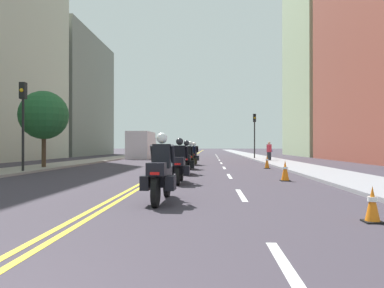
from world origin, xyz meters
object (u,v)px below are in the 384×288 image
object	(u,v)px
traffic_cone_2	(372,204)
parked_truck	(142,146)
motorcycle_1	(179,165)
motorcycle_4	(194,156)
motorcycle_0	(161,174)
pedestrian_0	(269,151)
traffic_light_far	(255,128)
traffic_cone_1	(285,171)
street_tree_1	(44,115)
traffic_cone_0	(267,162)
motorcycle_2	(186,160)
traffic_light_near	(23,110)
motorcycle_3	(190,158)

from	to	relation	value
traffic_cone_2	parked_truck	bearing A→B (deg)	107.71
motorcycle_1	motorcycle_4	distance (m)	12.26
motorcycle_0	parked_truck	xyz separation A→B (m)	(-6.10, 29.51, 0.61)
motorcycle_0	motorcycle_1	size ratio (longest dim) A/B	1.06
motorcycle_4	pedestrian_0	size ratio (longest dim) A/B	1.32
traffic_cone_2	traffic_light_far	bearing A→B (deg)	86.94
motorcycle_0	traffic_cone_2	distance (m)	4.45
traffic_cone_1	traffic_cone_2	bearing A→B (deg)	-90.16
parked_truck	street_tree_1	bearing A→B (deg)	-97.34
traffic_cone_0	traffic_cone_1	world-z (taller)	traffic_cone_0
traffic_cone_2	pedestrian_0	xyz separation A→B (m)	(2.14, 24.19, 0.56)
traffic_cone_0	parked_truck	distance (m)	19.74
motorcycle_2	traffic_light_near	xyz separation A→B (m)	(-7.93, 0.20, 2.41)
motorcycle_3	motorcycle_0	bearing A→B (deg)	-92.45
motorcycle_2	motorcycle_4	world-z (taller)	motorcycle_4
motorcycle_0	traffic_cone_1	distance (m)	6.70
traffic_cone_1	traffic_cone_2	size ratio (longest dim) A/B	1.23
motorcycle_2	traffic_cone_1	size ratio (longest dim) A/B	2.78
motorcycle_2	traffic_cone_2	xyz separation A→B (m)	(3.93, -10.33, -0.33)
pedestrian_0	motorcycle_1	bearing A→B (deg)	-137.56
motorcycle_1	pedestrian_0	size ratio (longest dim) A/B	1.27
traffic_light_near	traffic_cone_1	bearing A→B (deg)	-14.87
motorcycle_1	traffic_light_far	bearing A→B (deg)	76.61
motorcycle_0	motorcycle_4	world-z (taller)	motorcycle_0
motorcycle_0	traffic_cone_0	world-z (taller)	motorcycle_0
motorcycle_4	pedestrian_0	distance (m)	8.33
motorcycle_4	traffic_cone_1	xyz separation A→B (m)	(3.97, -11.14, -0.26)
motorcycle_2	street_tree_1	size ratio (longest dim) A/B	0.48
motorcycle_4	traffic_cone_1	distance (m)	11.83
motorcycle_0	street_tree_1	xyz separation A→B (m)	(-8.39, 11.74, 2.42)
motorcycle_3	traffic_cone_0	xyz separation A→B (m)	(4.45, 0.76, -0.25)
motorcycle_3	parked_truck	xyz separation A→B (m)	(-6.12, 17.41, 0.62)
pedestrian_0	traffic_light_near	bearing A→B (deg)	-164.65
traffic_cone_0	traffic_light_far	distance (m)	15.13
motorcycle_2	street_tree_1	distance (m)	9.40
traffic_cone_0	traffic_cone_1	distance (m)	7.48
traffic_cone_0	pedestrian_0	distance (m)	9.50
motorcycle_0	traffic_light_near	xyz separation A→B (m)	(-7.90, 8.54, 2.39)
motorcycle_0	traffic_cone_0	distance (m)	13.61
street_tree_1	parked_truck	world-z (taller)	street_tree_1
street_tree_1	parked_truck	bearing A→B (deg)	82.66
traffic_cone_2	pedestrian_0	bearing A→B (deg)	84.94
motorcycle_4	street_tree_1	distance (m)	9.97
traffic_cone_0	pedestrian_0	bearing A→B (deg)	80.07
pedestrian_0	traffic_cone_2	bearing A→B (deg)	-124.01
motorcycle_2	parked_truck	world-z (taller)	parked_truck
motorcycle_0	street_tree_1	bearing A→B (deg)	127.29
motorcycle_3	parked_truck	distance (m)	18.47
motorcycle_2	street_tree_1	world-z (taller)	street_tree_1
traffic_cone_1	parked_truck	size ratio (longest dim) A/B	0.12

